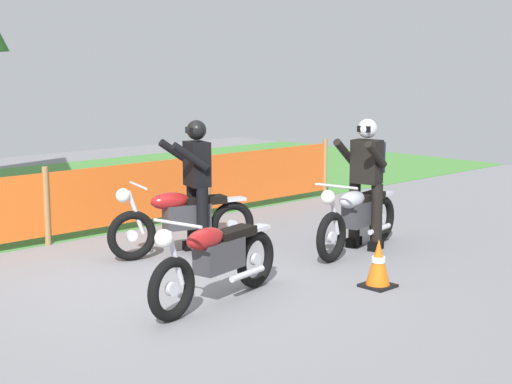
{
  "coord_description": "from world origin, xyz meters",
  "views": [
    {
      "loc": [
        -4.78,
        -6.63,
        2.38
      ],
      "look_at": [
        1.25,
        -0.24,
        0.9
      ],
      "focal_mm": 53.58,
      "sensor_mm": 36.0,
      "label": 1
    }
  ],
  "objects_px": {
    "motorcycle_lead": "(216,259)",
    "rider_third": "(367,176)",
    "traffic_cone": "(378,264)",
    "motorcycle_trailing": "(182,219)",
    "rider_trailing": "(196,182)",
    "motorcycle_third": "(358,217)"
  },
  "relations": [
    {
      "from": "motorcycle_trailing",
      "to": "rider_trailing",
      "type": "xyz_separation_m",
      "value": [
        0.18,
        -0.05,
        0.46
      ]
    },
    {
      "from": "motorcycle_third",
      "to": "rider_third",
      "type": "xyz_separation_m",
      "value": [
        0.21,
        0.04,
        0.5
      ]
    },
    {
      "from": "rider_third",
      "to": "traffic_cone",
      "type": "distance_m",
      "value": 1.9
    },
    {
      "from": "motorcycle_trailing",
      "to": "rider_trailing",
      "type": "distance_m",
      "value": 0.5
    },
    {
      "from": "motorcycle_third",
      "to": "rider_trailing",
      "type": "xyz_separation_m",
      "value": [
        -1.54,
        1.36,
        0.46
      ]
    },
    {
      "from": "rider_trailing",
      "to": "traffic_cone",
      "type": "bearing_deg",
      "value": 116.27
    },
    {
      "from": "motorcycle_lead",
      "to": "rider_third",
      "type": "height_order",
      "value": "rider_third"
    },
    {
      "from": "motorcycle_trailing",
      "to": "rider_trailing",
      "type": "height_order",
      "value": "rider_trailing"
    },
    {
      "from": "rider_third",
      "to": "traffic_cone",
      "type": "xyz_separation_m",
      "value": [
        -1.3,
        -1.21,
        -0.69
      ]
    },
    {
      "from": "traffic_cone",
      "to": "rider_third",
      "type": "bearing_deg",
      "value": 43.08
    },
    {
      "from": "motorcycle_third",
      "to": "rider_trailing",
      "type": "distance_m",
      "value": 2.11
    },
    {
      "from": "rider_trailing",
      "to": "traffic_cone",
      "type": "relative_size",
      "value": 3.19
    },
    {
      "from": "motorcycle_third",
      "to": "traffic_cone",
      "type": "xyz_separation_m",
      "value": [
        -1.08,
        -1.17,
        -0.19
      ]
    },
    {
      "from": "motorcycle_lead",
      "to": "rider_trailing",
      "type": "xyz_separation_m",
      "value": [
        1.17,
        1.76,
        0.47
      ]
    },
    {
      "from": "motorcycle_trailing",
      "to": "rider_third",
      "type": "height_order",
      "value": "rider_third"
    },
    {
      "from": "rider_third",
      "to": "rider_trailing",
      "type": "bearing_deg",
      "value": -47.9
    },
    {
      "from": "traffic_cone",
      "to": "motorcycle_third",
      "type": "bearing_deg",
      "value": 47.13
    },
    {
      "from": "motorcycle_third",
      "to": "motorcycle_trailing",
      "type": "bearing_deg",
      "value": -50.23
    },
    {
      "from": "motorcycle_trailing",
      "to": "motorcycle_third",
      "type": "height_order",
      "value": "motorcycle_trailing"
    },
    {
      "from": "motorcycle_lead",
      "to": "traffic_cone",
      "type": "height_order",
      "value": "motorcycle_lead"
    },
    {
      "from": "motorcycle_lead",
      "to": "rider_trailing",
      "type": "distance_m",
      "value": 2.17
    },
    {
      "from": "motorcycle_lead",
      "to": "motorcycle_third",
      "type": "height_order",
      "value": "motorcycle_third"
    }
  ]
}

